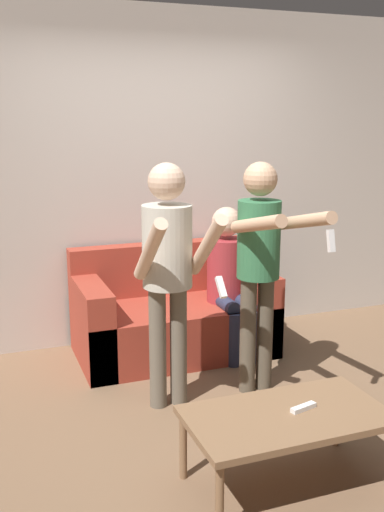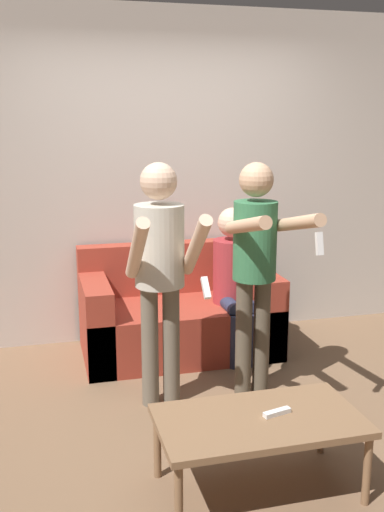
% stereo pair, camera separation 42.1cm
% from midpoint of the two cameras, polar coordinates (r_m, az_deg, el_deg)
% --- Properties ---
extents(ground_plane, '(14.00, 14.00, 0.00)m').
position_cam_midpoint_polar(ground_plane, '(3.88, 0.29, -15.24)').
color(ground_plane, brown).
extents(wall_back, '(6.40, 0.06, 2.70)m').
position_cam_midpoint_polar(wall_back, '(4.97, -6.33, 7.38)').
color(wall_back, beige).
rests_on(wall_back, ground_plane).
extents(couch, '(1.51, 0.82, 0.83)m').
position_cam_midpoint_polar(couch, '(4.79, -4.41, -5.86)').
color(couch, '#9E3828').
rests_on(couch, ground_plane).
extents(person_standing_left, '(0.43, 0.65, 1.58)m').
position_cam_midpoint_polar(person_standing_left, '(3.71, -5.52, -0.49)').
color(person_standing_left, '#6B6051').
rests_on(person_standing_left, ground_plane).
extents(person_standing_right, '(0.40, 0.75, 1.57)m').
position_cam_midpoint_polar(person_standing_right, '(3.91, 3.49, 0.16)').
color(person_standing_right, brown).
rests_on(person_standing_right, ground_plane).
extents(person_seated, '(0.30, 0.52, 1.16)m').
position_cam_midpoint_polar(person_seated, '(4.65, 0.96, -1.83)').
color(person_seated, '#282D47').
rests_on(person_seated, ground_plane).
extents(coffee_table, '(1.01, 0.56, 0.40)m').
position_cam_midpoint_polar(coffee_table, '(3.11, 5.09, -15.42)').
color(coffee_table, '#846042').
rests_on(coffee_table, ground_plane).
extents(remote_on_table, '(0.15, 0.07, 0.02)m').
position_cam_midpoint_polar(remote_on_table, '(3.13, 6.69, -14.24)').
color(remote_on_table, white).
rests_on(remote_on_table, coffee_table).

